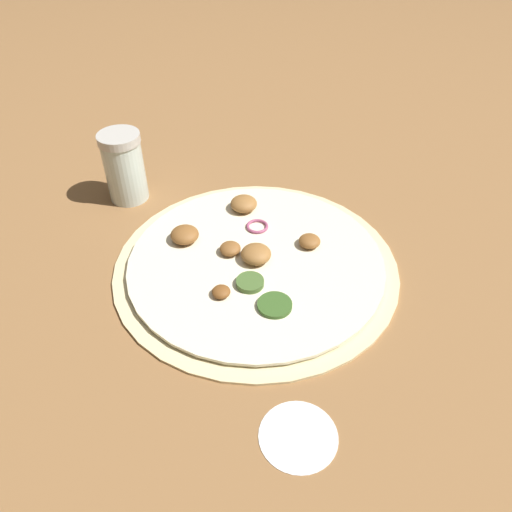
{
  "coord_description": "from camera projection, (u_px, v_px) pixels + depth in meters",
  "views": [
    {
      "loc": [
        0.43,
        0.18,
        0.42
      ],
      "look_at": [
        0.0,
        0.0,
        0.02
      ],
      "focal_mm": 35.0,
      "sensor_mm": 36.0,
      "label": 1
    }
  ],
  "objects": [
    {
      "name": "flour_patch",
      "position": [
        298.0,
        436.0,
        0.45
      ],
      "size": [
        0.07,
        0.07,
        0.0
      ],
      "color": "white",
      "rests_on": "ground_plane"
    },
    {
      "name": "pizza",
      "position": [
        255.0,
        261.0,
        0.62
      ],
      "size": [
        0.35,
        0.35,
        0.03
      ],
      "color": "beige",
      "rests_on": "ground_plane"
    },
    {
      "name": "ground_plane",
      "position": [
        256.0,
        266.0,
        0.63
      ],
      "size": [
        3.0,
        3.0,
        0.0
      ],
      "primitive_type": "plane",
      "color": "olive"
    },
    {
      "name": "spice_jar",
      "position": [
        124.0,
        167.0,
        0.71
      ],
      "size": [
        0.06,
        0.06,
        0.1
      ],
      "color": "silver",
      "rests_on": "ground_plane"
    }
  ]
}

